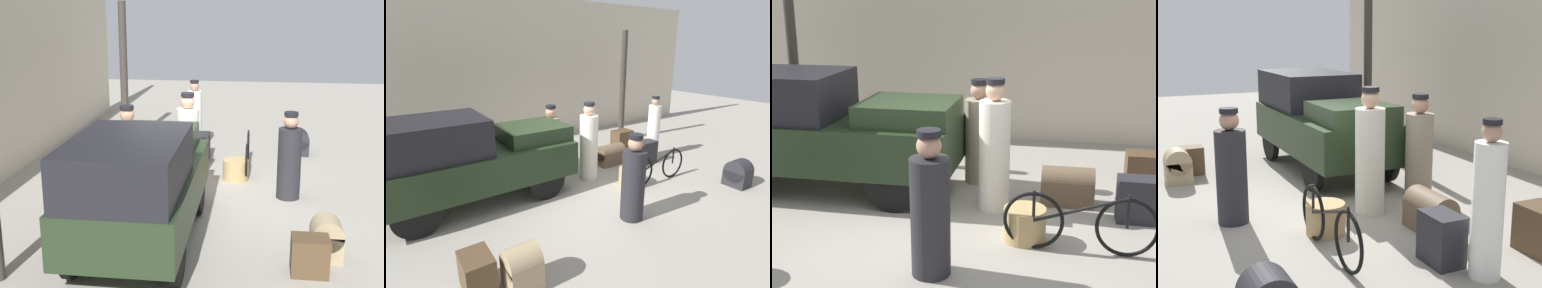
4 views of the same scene
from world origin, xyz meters
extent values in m
plane|color=gray|center=(0.00, 0.00, 0.00)|extent=(30.00, 30.00, 0.00)
cylinder|color=#38332D|center=(3.36, 2.26, 1.75)|extent=(0.18, 0.18, 3.50)
cylinder|color=black|center=(-0.74, 1.33, 0.40)|extent=(0.79, 0.12, 0.79)
cylinder|color=black|center=(-0.74, -0.05, 0.40)|extent=(0.79, 0.12, 0.79)
cylinder|color=black|center=(-3.11, 1.33, 0.40)|extent=(0.79, 0.12, 0.79)
cylinder|color=black|center=(-3.11, -0.05, 0.40)|extent=(0.79, 0.12, 0.79)
cube|color=black|center=(-1.93, 0.64, 0.76)|extent=(3.83, 1.54, 0.69)
cube|color=black|center=(-2.79, 0.64, 1.45)|extent=(2.10, 1.41, 0.68)
cube|color=black|center=(-0.68, 0.64, 1.26)|extent=(1.34, 1.20, 0.31)
torus|color=black|center=(2.27, -0.78, 0.36)|extent=(0.71, 0.04, 0.71)
torus|color=black|center=(1.21, -0.78, 0.36)|extent=(0.71, 0.04, 0.71)
cylinder|color=black|center=(1.74, -0.78, 0.53)|extent=(1.06, 0.04, 0.38)
cylinder|color=black|center=(1.21, -0.78, 0.54)|extent=(0.04, 0.04, 0.37)
cylinder|color=black|center=(2.27, -0.78, 0.56)|extent=(0.04, 0.04, 0.40)
cylinder|color=tan|center=(1.10, -0.57, 0.21)|extent=(0.51, 0.51, 0.41)
cylinder|color=silver|center=(0.60, 0.33, 0.76)|extent=(0.42, 0.42, 1.53)
sphere|color=tan|center=(0.60, 0.33, 1.66)|extent=(0.26, 0.26, 0.26)
cylinder|color=black|center=(0.60, 0.33, 1.79)|extent=(0.25, 0.25, 0.07)
cylinder|color=gray|center=(0.20, 1.40, 0.66)|extent=(0.43, 0.43, 1.33)
sphere|color=tan|center=(0.20, 1.40, 1.46)|extent=(0.27, 0.27, 0.27)
cylinder|color=black|center=(0.20, 1.40, 1.60)|extent=(0.26, 0.26, 0.07)
cylinder|color=white|center=(2.98, 0.50, 0.74)|extent=(0.34, 0.34, 1.48)
sphere|color=tan|center=(2.98, 0.50, 1.59)|extent=(0.21, 0.21, 0.21)
cylinder|color=black|center=(2.98, 0.50, 1.70)|extent=(0.20, 0.20, 0.06)
cylinder|color=#232328|center=(0.19, -1.57, 0.65)|extent=(0.42, 0.42, 1.30)
sphere|color=tan|center=(0.19, -1.57, 1.43)|extent=(0.26, 0.26, 0.26)
cylinder|color=black|center=(0.19, -1.57, 1.56)|extent=(0.25, 0.25, 0.07)
cube|color=#232328|center=(3.11, -1.92, 0.18)|extent=(0.40, 0.49, 0.36)
cylinder|color=#232328|center=(3.11, -1.92, 0.36)|extent=(0.40, 0.49, 0.49)
cube|color=#9E8966|center=(-2.16, -1.99, 0.19)|extent=(0.44, 0.44, 0.38)
cylinder|color=#9E8966|center=(-2.16, -1.99, 0.38)|extent=(0.44, 0.44, 0.44)
cube|color=brown|center=(1.60, 0.72, 0.17)|extent=(0.74, 0.42, 0.33)
cylinder|color=brown|center=(1.60, 0.72, 0.33)|extent=(0.74, 0.42, 0.42)
cube|color=#232328|center=(2.49, 0.28, 0.30)|extent=(0.51, 0.35, 0.59)
cube|color=#4C3823|center=(-2.66, -1.72, 0.26)|extent=(0.38, 0.49, 0.51)
cube|color=#4C3823|center=(2.75, 1.53, 0.29)|extent=(0.57, 0.43, 0.57)
camera|label=1|loc=(-9.16, -1.01, 3.45)|focal=50.00mm
camera|label=2|loc=(-3.35, -5.02, 2.98)|focal=28.00mm
camera|label=3|loc=(1.52, -6.55, 2.92)|focal=50.00mm
camera|label=4|loc=(7.21, -3.05, 2.61)|focal=50.00mm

